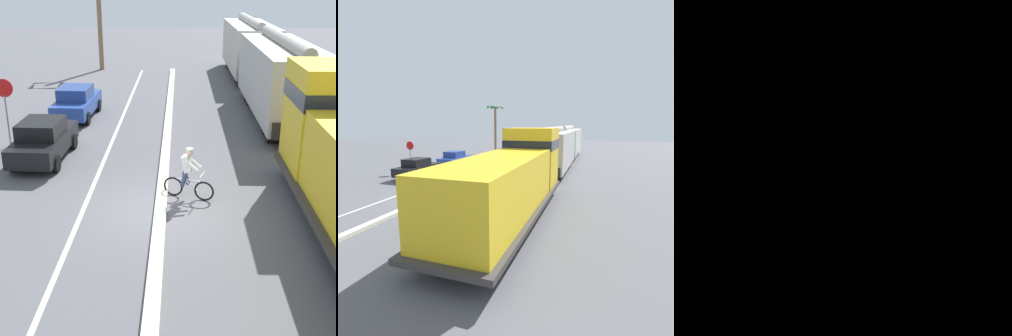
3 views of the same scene
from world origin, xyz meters
The scene contains 10 objects.
ground_plane centered at (0.00, 0.00, 0.00)m, with size 120.00×120.00×0.00m, color #56565B.
median_curb centered at (0.00, 6.00, 0.08)m, with size 0.36×36.00×0.16m, color beige.
lane_stripe centered at (-2.40, 6.00, 0.00)m, with size 0.14×36.00×0.01m, color silver.
hopper_car_lead centered at (5.57, 10.47, 2.08)m, with size 2.90×10.60×4.18m.
hopper_car_middle centered at (5.57, 22.07, 2.08)m, with size 2.90×10.60×4.18m.
parked_car_black centered at (-4.74, 4.34, 0.82)m, with size 1.94×4.26×1.62m.
parked_car_blue centered at (-4.70, 10.42, 0.82)m, with size 1.98×4.27×1.62m.
cyclist centered at (0.84, 0.93, 0.82)m, with size 1.63×0.69×1.71m.
stop_sign centered at (-6.64, 5.87, 2.02)m, with size 0.76×0.08×2.88m.
palm_tree_near centered at (-5.65, 24.40, 5.02)m, with size 2.27×2.35×7.28m.
Camera 1 is at (0.54, -12.84, 6.59)m, focal length 50.00 mm.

